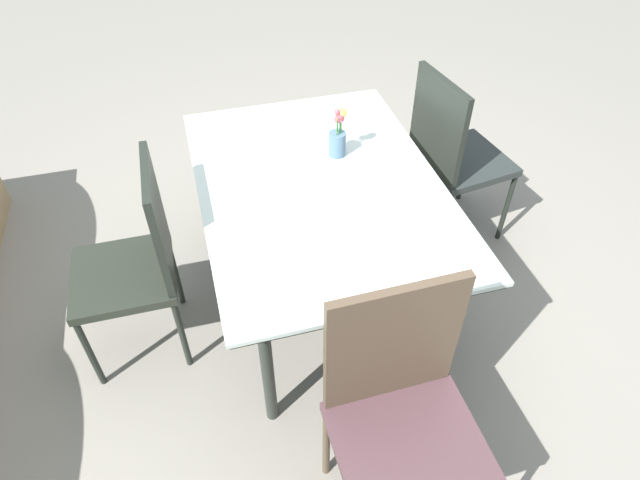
# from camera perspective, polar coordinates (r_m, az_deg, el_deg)

# --- Properties ---
(ground_plane) EXTENTS (12.00, 12.00, 0.00)m
(ground_plane) POSITION_cam_1_polar(r_m,az_deg,el_deg) (2.84, 1.49, -5.82)
(ground_plane) COLOR gray
(dining_table) EXTENTS (1.44, 1.01, 0.72)m
(dining_table) POSITION_cam_1_polar(r_m,az_deg,el_deg) (2.38, -0.00, 4.68)
(dining_table) COLOR silver
(dining_table) RESTS_ON ground
(chair_far_side) EXTENTS (0.42, 0.42, 0.95)m
(chair_far_side) POSITION_cam_1_polar(r_m,az_deg,el_deg) (2.41, -18.26, -1.73)
(chair_far_side) COLOR #242820
(chair_far_side) RESTS_ON ground
(chair_near_right) EXTENTS (0.49, 0.49, 0.97)m
(chair_near_right) POSITION_cam_1_polar(r_m,az_deg,el_deg) (2.94, 13.53, 8.92)
(chair_near_right) COLOR #272D2B
(chair_near_right) RESTS_ON ground
(chair_end_left) EXTENTS (0.48, 0.48, 1.00)m
(chair_end_left) POSITION_cam_1_polar(r_m,az_deg,el_deg) (1.85, 8.61, -17.14)
(chair_end_left) COLOR #4D3339
(chair_end_left) RESTS_ON ground
(flower_vase) EXTENTS (0.08, 0.08, 0.24)m
(flower_vase) POSITION_cam_1_polar(r_m,az_deg,el_deg) (2.47, 1.88, 10.69)
(flower_vase) COLOR slate
(flower_vase) RESTS_ON dining_table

